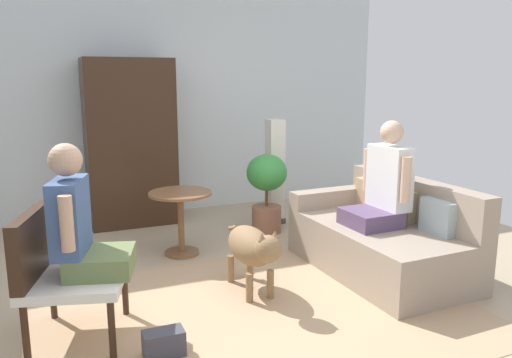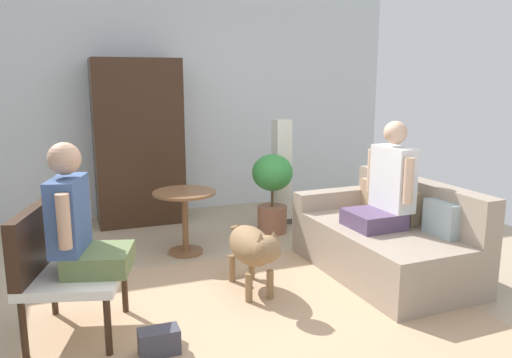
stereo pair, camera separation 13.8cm
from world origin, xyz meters
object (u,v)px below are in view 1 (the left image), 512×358
person_on_armchair (80,224)px  round_end_table (181,211)px  column_lamp (275,172)px  couch (383,238)px  person_on_couch (383,186)px  handbag (164,343)px  dog (252,247)px  armchair (57,265)px  potted_plant (267,186)px  armoire_cabinet (130,143)px

person_on_armchair → round_end_table: 1.67m
column_lamp → couch: bearing=-81.6°
round_end_table → person_on_couch: bearing=-36.6°
round_end_table → handbag: size_ratio=2.47×
column_lamp → person_on_couch: bearing=-83.2°
round_end_table → column_lamp: bearing=26.3°
dog → armchair: bearing=-173.1°
couch → person_on_couch: (-0.05, -0.03, 0.48)m
person_on_couch → round_end_table: person_on_couch is taller
round_end_table → handbag: (-0.57, -1.73, -0.34)m
person_on_couch → potted_plant: 1.53m
armchair → potted_plant: (2.18, 1.59, 0.01)m
potted_plant → armoire_cabinet: bearing=143.3°
armoire_cabinet → handbag: size_ratio=7.57×
couch → dog: couch is taller
column_lamp → person_on_armchair: bearing=-139.5°
dog → armoire_cabinet: bearing=102.5°
armoire_cabinet → handbag: armoire_cabinet is taller
couch → dog: 1.26m
couch → round_end_table: size_ratio=2.68×
dog → potted_plant: (0.76, 1.42, 0.14)m
armchair → handbag: bearing=-40.3°
armchair → person_on_couch: (2.62, 0.15, 0.27)m
person_on_armchair → dog: (1.27, 0.22, -0.39)m
couch → dog: size_ratio=1.77×
person_on_couch → round_end_table: bearing=143.4°
dog → person_on_armchair: bearing=-170.4°
armchair → dog: (1.42, 0.17, -0.13)m
potted_plant → armoire_cabinet: size_ratio=0.46×
handbag → armoire_cabinet: bearing=83.8°
round_end_table → dog: (0.29, -1.09, -0.05)m
round_end_table → handbag: round_end_table is taller
potted_plant → round_end_table: bearing=-162.5°
round_end_table → couch: bearing=-35.1°
armoire_cabinet → handbag: (-0.33, -3.03, -0.86)m
round_end_table → potted_plant: potted_plant is taller
person_on_couch → dog: person_on_couch is taller
dog → handbag: dog is taller
dog → column_lamp: (1.00, 1.72, 0.22)m
dog → handbag: 1.11m
column_lamp → handbag: column_lamp is taller
column_lamp → armchair: bearing=-141.9°
dog → column_lamp: size_ratio=0.77×
handbag → armchair: bearing=139.7°
column_lamp → handbag: size_ratio=4.85×
person_on_couch → handbag: size_ratio=3.58×
person_on_armchair → potted_plant: size_ratio=0.97×
armchair → column_lamp: (2.42, 1.89, 0.09)m
person_on_armchair → handbag: (0.41, -0.43, -0.69)m
dog → column_lamp: 2.00m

